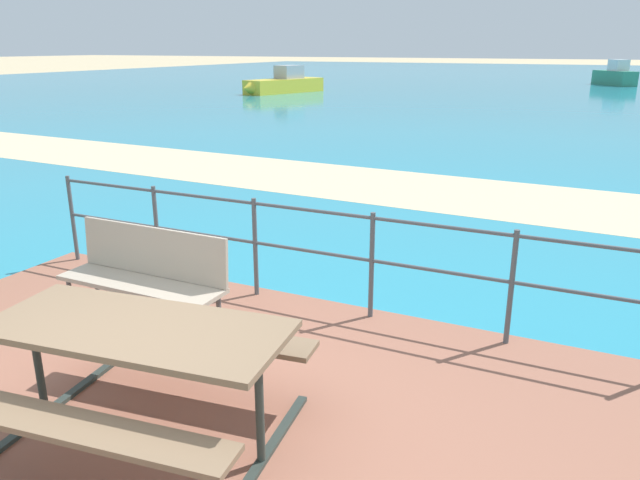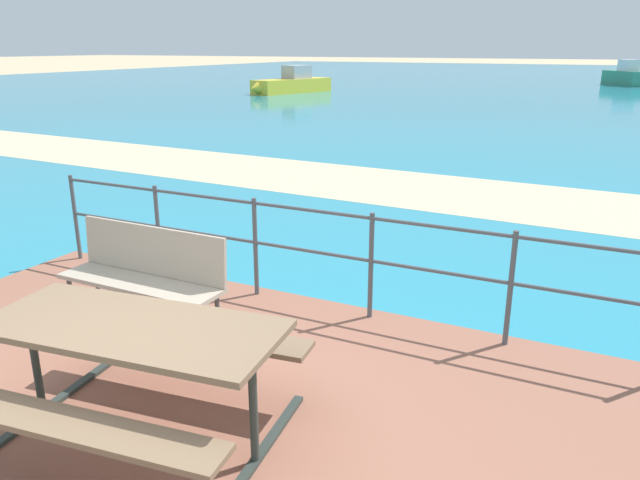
{
  "view_description": "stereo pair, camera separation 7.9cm",
  "coord_description": "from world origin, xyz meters",
  "px_view_note": "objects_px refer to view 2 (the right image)",
  "views": [
    {
      "loc": [
        2.32,
        -2.24,
        2.37
      ],
      "look_at": [
        -0.01,
        2.65,
        0.63
      ],
      "focal_mm": 34.13,
      "sensor_mm": 36.0,
      "label": 1
    },
    {
      "loc": [
        2.39,
        -2.2,
        2.37
      ],
      "look_at": [
        -0.01,
        2.65,
        0.63
      ],
      "focal_mm": 34.13,
      "sensor_mm": 36.0,
      "label": 2
    }
  ],
  "objects_px": {
    "park_bench": "(146,270)",
    "boat_mid": "(623,76)",
    "picnic_table": "(134,351)",
    "boat_near": "(291,84)"
  },
  "relations": [
    {
      "from": "park_bench",
      "to": "boat_mid",
      "type": "xyz_separation_m",
      "value": [
        3.02,
        39.29,
        -0.04
      ]
    },
    {
      "from": "park_bench",
      "to": "picnic_table",
      "type": "bearing_deg",
      "value": -50.48
    },
    {
      "from": "picnic_table",
      "to": "boat_mid",
      "type": "height_order",
      "value": "boat_mid"
    },
    {
      "from": "picnic_table",
      "to": "boat_mid",
      "type": "xyz_separation_m",
      "value": [
        2.05,
        40.49,
        -0.09
      ]
    },
    {
      "from": "picnic_table",
      "to": "boat_mid",
      "type": "distance_m",
      "value": 40.54
    },
    {
      "from": "park_bench",
      "to": "boat_mid",
      "type": "height_order",
      "value": "boat_mid"
    },
    {
      "from": "picnic_table",
      "to": "boat_mid",
      "type": "bearing_deg",
      "value": 80.13
    },
    {
      "from": "picnic_table",
      "to": "boat_near",
      "type": "relative_size",
      "value": 0.37
    },
    {
      "from": "park_bench",
      "to": "boat_near",
      "type": "relative_size",
      "value": 0.28
    },
    {
      "from": "boat_near",
      "to": "boat_mid",
      "type": "relative_size",
      "value": 1.55
    }
  ]
}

